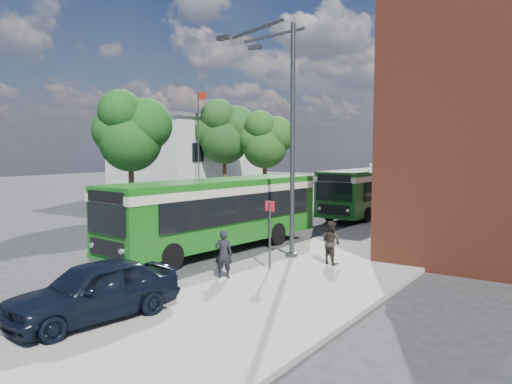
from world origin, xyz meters
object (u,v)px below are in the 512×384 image
Objects in this scene: bus_rear at (369,188)px; parked_car at (94,290)px; street_lamp at (284,136)px; bus_front at (217,208)px.

parked_car is at bearing -85.37° from bus_rear.
bus_rear is (-1.84, 13.35, -2.96)m from street_lamp.
bus_rear reaches higher than parked_car.
bus_rear is 2.32× the size of parked_car.
bus_front is 13.60m from bus_rear.
bus_rear is at bearing 84.40° from bus_front.
street_lamp reaches higher than bus_rear.
street_lamp is 0.81× the size of bus_front.
bus_front is at bearing -95.60° from bus_rear.
bus_front is (-3.17, -0.18, -2.96)m from street_lamp.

